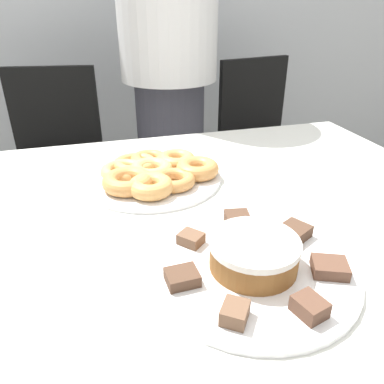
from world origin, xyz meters
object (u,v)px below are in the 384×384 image
office_chair_left (58,179)px  plate_cake (252,269)px  frosted_cake (254,253)px  person_standing (169,67)px  plate_donuts (152,178)px  office_chair_right (265,156)px

office_chair_left → plate_cake: 1.28m
office_chair_left → frosted_cake: office_chair_left is taller
person_standing → plate_donuts: size_ratio=4.72×
office_chair_right → plate_cake: size_ratio=2.47×
office_chair_right → plate_donuts: office_chair_right is taller
office_chair_left → plate_cake: size_ratio=2.47×
office_chair_right → plate_cake: 1.36m
office_chair_right → frosted_cake: (-0.62, -1.17, 0.34)m
person_standing → office_chair_right: person_standing is taller
office_chair_right → plate_donuts: bearing=-145.8°
plate_cake → frosted_cake: bearing=-63.4°
office_chair_left → plate_donuts: office_chair_left is taller
person_standing → plate_donuts: person_standing is taller
person_standing → office_chair_right: 0.71m
plate_donuts → frosted_cake: (0.10, -0.42, 0.03)m
frosted_cake → plate_cake: bearing=116.6°
person_standing → plate_cake: person_standing is taller
person_standing → frosted_cake: bearing=-95.2°
plate_cake → office_chair_right: bearing=62.3°
plate_donuts → frosted_cake: frosted_cake is taller
plate_cake → frosted_cake: size_ratio=2.34×
plate_cake → frosted_cake: frosted_cake is taller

